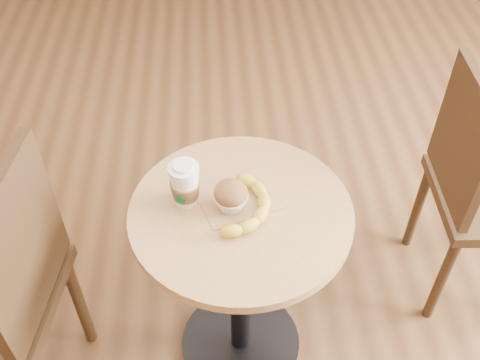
{
  "coord_description": "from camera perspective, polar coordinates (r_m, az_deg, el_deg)",
  "views": [
    {
      "loc": [
        -0.14,
        -1.08,
        1.93
      ],
      "look_at": [
        -0.07,
        0.03,
        0.83
      ],
      "focal_mm": 42.0,
      "sensor_mm": 36.0,
      "label": 1
    }
  ],
  "objects": [
    {
      "name": "kraft_bag",
      "position": [
        1.63,
        0.09,
        -1.68
      ],
      "size": [
        0.29,
        0.25,
        0.0
      ],
      "primitive_type": "cube",
      "rotation": [
        0.0,
        0.0,
        0.35
      ],
      "color": "#A57F50",
      "rests_on": "cafe_table"
    },
    {
      "name": "banana",
      "position": [
        1.58,
        0.73,
        -2.47
      ],
      "size": [
        0.25,
        0.3,
        0.04
      ],
      "primitive_type": null,
      "rotation": [
        0.0,
        0.0,
        -0.36
      ],
      "color": "gold",
      "rests_on": "kraft_bag"
    },
    {
      "name": "muffin",
      "position": [
        1.57,
        -0.94,
        -1.67
      ],
      "size": [
        0.1,
        0.1,
        0.09
      ],
      "color": "silver",
      "rests_on": "kraft_bag"
    },
    {
      "name": "cafe_table",
      "position": [
        1.78,
        0.08,
        -8.25
      ],
      "size": [
        0.64,
        0.64,
        0.75
      ],
      "color": "black",
      "rests_on": "ground"
    },
    {
      "name": "coffee_cup",
      "position": [
        1.58,
        -5.61,
        -0.57
      ],
      "size": [
        0.09,
        0.09,
        0.15
      ],
      "rotation": [
        0.0,
        0.0,
        -0.32
      ],
      "color": "white",
      "rests_on": "cafe_table"
    }
  ]
}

